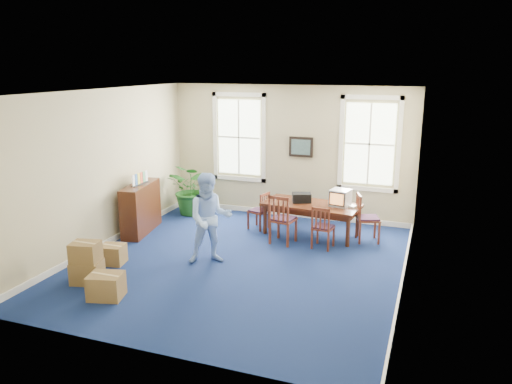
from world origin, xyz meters
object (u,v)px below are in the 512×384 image
(man, at_px, (210,218))
(potted_plant, at_px, (193,189))
(cardboard_boxes, at_px, (99,261))
(conference_table, at_px, (311,219))
(credenza, at_px, (141,208))
(chair_near_left, at_px, (283,219))
(crt_tv, at_px, (340,198))

(man, relative_size, potted_plant, 1.34)
(cardboard_boxes, bearing_deg, conference_table, 52.24)
(credenza, height_order, cardboard_boxes, credenza)
(man, bearing_deg, chair_near_left, 27.29)
(crt_tv, bearing_deg, potted_plant, -174.41)
(potted_plant, bearing_deg, credenza, -106.56)
(crt_tv, bearing_deg, chair_near_left, -131.52)
(conference_table, xyz_separation_m, credenza, (-3.62, -1.10, 0.19))
(conference_table, distance_m, potted_plant, 3.20)
(credenza, bearing_deg, cardboard_boxes, -82.85)
(man, xyz_separation_m, cardboard_boxes, (-1.42, -1.47, -0.48))
(chair_near_left, height_order, cardboard_boxes, chair_near_left)
(potted_plant, bearing_deg, man, -57.28)
(man, relative_size, credenza, 1.24)
(conference_table, relative_size, cardboard_boxes, 1.56)
(man, bearing_deg, crt_tv, 18.82)
(conference_table, relative_size, chair_near_left, 1.97)
(conference_table, relative_size, man, 1.20)
(chair_near_left, xyz_separation_m, credenza, (-3.20, -0.39, 0.02))
(conference_table, xyz_separation_m, crt_tv, (0.62, 0.05, 0.53))
(chair_near_left, height_order, man, man)
(potted_plant, bearing_deg, conference_table, -9.04)
(conference_table, bearing_deg, man, -116.51)
(credenza, bearing_deg, man, -36.13)
(credenza, relative_size, cardboard_boxes, 1.04)
(conference_table, height_order, potted_plant, potted_plant)
(man, xyz_separation_m, potted_plant, (-1.73, 2.69, -0.22))
(chair_near_left, height_order, potted_plant, potted_plant)
(conference_table, height_order, cardboard_boxes, cardboard_boxes)
(conference_table, bearing_deg, potted_plant, 177.32)
(conference_table, bearing_deg, cardboard_boxes, -121.39)
(crt_tv, xyz_separation_m, credenza, (-4.24, -1.15, -0.34))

